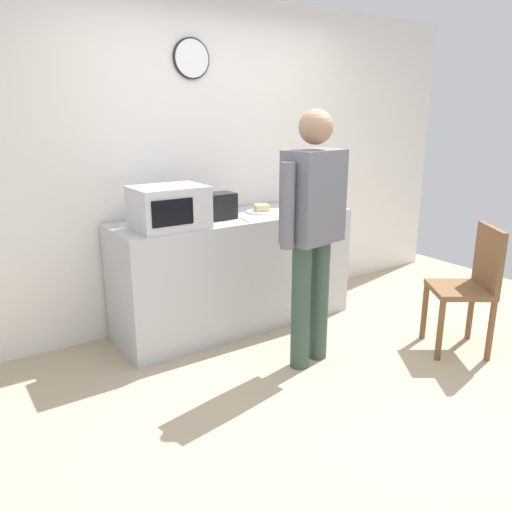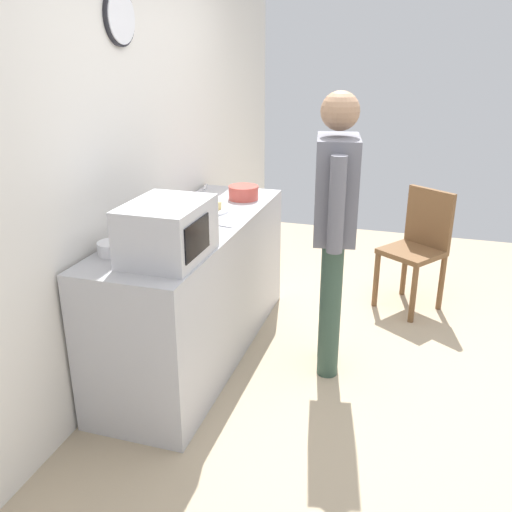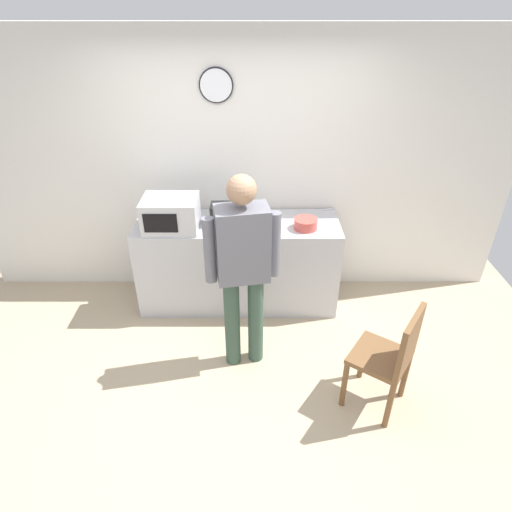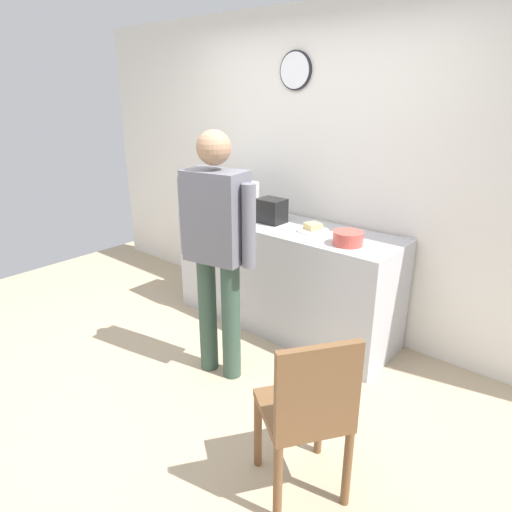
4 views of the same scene
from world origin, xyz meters
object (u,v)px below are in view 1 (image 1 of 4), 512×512
Objects in this scene: fork_utensil at (245,219)px; person_standing at (313,222)px; sandwich_plate at (262,210)px; toaster at (220,206)px; spoon_utensil at (299,200)px; salad_bowl at (149,217)px; cereal_bowl at (306,204)px; wooden_chair at (471,283)px; microwave at (169,207)px.

person_standing is at bearing -83.15° from fork_utensil.
toaster is at bearing -177.71° from sandwich_plate.
toaster reaches higher than spoon_utensil.
salad_bowl is 1.31m from cereal_bowl.
spoon_utensil is 1.72m from wooden_chair.
cereal_bowl is at bearing 5.23° from fork_utensil.
fork_utensil is (0.63, -0.37, -0.03)m from salad_bowl.
sandwich_plate is 0.89m from person_standing.
salad_bowl is at bearing 123.80° from person_standing.
spoon_utensil is at bearing 3.28° from salad_bowl.
salad_bowl reaches higher than sandwich_plate.
fork_utensil is (0.60, -0.06, -0.15)m from microwave.
fork_utensil is at bearing -6.04° from microwave.
spoon_utensil is (1.49, 0.40, -0.15)m from microwave.
sandwich_plate is 0.27× the size of wooden_chair.
sandwich_plate is at bearing 2.29° from toaster.
cereal_bowl is at bearing -16.96° from sandwich_plate.
sandwich_plate is at bearing 32.37° from fork_utensil.
spoon_utensil is at bearing 14.83° from microwave.
toaster is (-0.40, -0.02, 0.08)m from sandwich_plate.
salad_bowl is 0.99× the size of fork_utensil.
microwave is 2.30× the size of cereal_bowl.
toaster is at bearing 134.04° from wooden_chair.
cereal_bowl is 0.47m from spoon_utensil.
microwave is 1.99× the size of sandwich_plate.
wooden_chair is (0.90, -1.37, -0.41)m from sandwich_plate.
spoon_utensil is 1.41m from person_standing.
cereal_bowl is 0.13× the size of person_standing.
fork_utensil is (0.13, -0.16, -0.10)m from toaster.
fork_utensil is at bearing -147.63° from sandwich_plate.
toaster is at bearing -163.63° from spoon_utensil.
microwave is at bearing -83.86° from salad_bowl.
sandwich_plate is 1.48× the size of spoon_utensil.
microwave reaches higher than spoon_utensil.
person_standing is at bearing -75.89° from toaster.
microwave reaches higher than wooden_chair.
microwave is 0.29× the size of person_standing.
sandwich_plate reaches higher than spoon_utensil.
salad_bowl is 0.78× the size of cereal_bowl.
person_standing reaches higher than cereal_bowl.
sandwich_plate is at bearing -12.34° from salad_bowl.
salad_bowl is at bearing -176.72° from spoon_utensil.
person_standing is at bearing -102.32° from sandwich_plate.
person_standing is (0.08, -0.70, 0.10)m from fork_utensil.
person_standing is at bearing 155.46° from wooden_chair.
salad_bowl is 2.43m from wooden_chair.
wooden_chair is (0.28, -1.65, -0.40)m from spoon_utensil.
cereal_bowl reaches higher than wooden_chair.
spoon_utensil is at bearing 99.67° from wooden_chair.
wooden_chair is (1.77, -1.26, -0.54)m from microwave.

